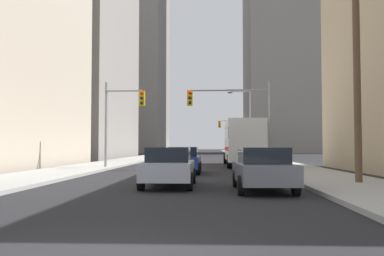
{
  "coord_description": "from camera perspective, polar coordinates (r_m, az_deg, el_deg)",
  "views": [
    {
      "loc": [
        1.57,
        -5.49,
        1.57
      ],
      "look_at": [
        0.0,
        29.91,
        3.13
      ],
      "focal_mm": 38.41,
      "sensor_mm": 36.0,
      "label": 1
    }
  ],
  "objects": [
    {
      "name": "traffic_signal_near_left",
      "position": [
        28.77,
        -9.65,
        2.34
      ],
      "size": [
        2.79,
        0.44,
        6.0
      ],
      "color": "gray",
      "rests_on": "ground"
    },
    {
      "name": "building_left_mid_office",
      "position": [
        60.61,
        -20.93,
        11.2
      ],
      "size": [
        24.12,
        23.62,
        31.57
      ],
      "primitive_type": "cube",
      "color": "gray",
      "rests_on": "ground"
    },
    {
      "name": "utility_pole_right",
      "position": [
        17.85,
        21.89,
        9.38
      ],
      "size": [
        2.2,
        0.28,
        9.84
      ],
      "color": "brown",
      "rests_on": "ground"
    },
    {
      "name": "traffic_signal_near_right",
      "position": [
        28.18,
        5.69,
        2.7
      ],
      "size": [
        5.74,
        0.44,
        6.0
      ],
      "color": "gray",
      "rests_on": "ground"
    },
    {
      "name": "city_bus",
      "position": [
        32.4,
        6.99,
        -1.87
      ],
      "size": [
        2.68,
        11.53,
        3.4
      ],
      "color": "silver",
      "rests_on": "ground"
    },
    {
      "name": "sidewalk_right",
      "position": [
        55.78,
        8.16,
        -4.04
      ],
      "size": [
        3.95,
        160.0,
        0.15
      ],
      "primitive_type": "cube",
      "color": "#9E9E99",
      "rests_on": "ground"
    },
    {
      "name": "building_left_far_tower",
      "position": [
        100.77,
        -8.95,
        9.66
      ],
      "size": [
        17.7,
        24.44,
        45.59
      ],
      "primitive_type": "cube",
      "color": "gray",
      "rests_on": "ground"
    },
    {
      "name": "sedan_blue",
      "position": [
        23.52,
        -1.16,
        -4.47
      ],
      "size": [
        1.95,
        4.23,
        1.52
      ],
      "color": "navy",
      "rests_on": "ground"
    },
    {
      "name": "sidewalk_left",
      "position": [
        56.17,
        -6.27,
        -4.04
      ],
      "size": [
        3.95,
        160.0,
        0.15
      ],
      "primitive_type": "cube",
      "color": "#9E9E99",
      "rests_on": "ground"
    },
    {
      "name": "sedan_grey",
      "position": [
        14.59,
        9.83,
        -5.62
      ],
      "size": [
        1.95,
        4.24,
        1.52
      ],
      "color": "slate",
      "rests_on": "ground"
    },
    {
      "name": "building_right_far_highrise",
      "position": [
        106.11,
        14.14,
        16.3
      ],
      "size": [
        23.63,
        20.5,
        71.35
      ],
      "primitive_type": "cube",
      "color": "gray",
      "rests_on": "ground"
    },
    {
      "name": "street_lamp_right",
      "position": [
        43.3,
        7.55,
        1.43
      ],
      "size": [
        2.44,
        0.32,
        7.5
      ],
      "color": "gray",
      "rests_on": "ground"
    },
    {
      "name": "sedan_silver",
      "position": [
        15.87,
        -3.21,
        -5.4
      ],
      "size": [
        1.95,
        4.21,
        1.52
      ],
      "color": "#B7BABF",
      "rests_on": "ground"
    },
    {
      "name": "traffic_signal_far_right",
      "position": [
        62.23,
        5.17,
        -0.28
      ],
      "size": [
        2.93,
        0.44,
        6.0
      ],
      "color": "gray",
      "rests_on": "ground"
    }
  ]
}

